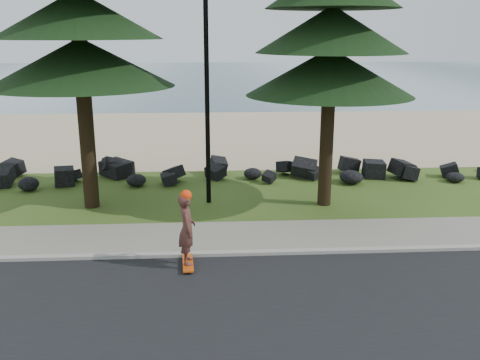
{
  "coord_description": "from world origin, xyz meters",
  "views": [
    {
      "loc": [
        0.03,
        -12.49,
        5.08
      ],
      "look_at": [
        0.77,
        0.0,
        1.59
      ],
      "focal_mm": 40.0,
      "sensor_mm": 36.0,
      "label": 1
    }
  ],
  "objects": [
    {
      "name": "seawall_boulders",
      "position": [
        0.0,
        5.6,
        0.0
      ],
      "size": [
        60.0,
        2.4,
        1.1
      ],
      "primitive_type": null,
      "color": "black",
      "rests_on": "ground"
    },
    {
      "name": "kerb",
      "position": [
        0.0,
        -0.9,
        0.05
      ],
      "size": [
        160.0,
        0.2,
        0.1
      ],
      "primitive_type": "cube",
      "color": "#A59F94",
      "rests_on": "ground"
    },
    {
      "name": "lamp_post",
      "position": [
        0.0,
        3.2,
        4.13
      ],
      "size": [
        0.25,
        0.14,
        8.14
      ],
      "color": "black",
      "rests_on": "ground"
    },
    {
      "name": "ground",
      "position": [
        0.0,
        0.0,
        0.0
      ],
      "size": [
        160.0,
        160.0,
        0.0
      ],
      "primitive_type": "plane",
      "color": "#365019",
      "rests_on": "ground"
    },
    {
      "name": "road",
      "position": [
        0.0,
        -4.5,
        0.01
      ],
      "size": [
        160.0,
        7.0,
        0.02
      ],
      "primitive_type": "cube",
      "color": "black",
      "rests_on": "ground"
    },
    {
      "name": "ocean",
      "position": [
        0.0,
        51.0,
        0.0
      ],
      "size": [
        160.0,
        58.0,
        0.01
      ],
      "primitive_type": "cube",
      "color": "#30505D",
      "rests_on": "ground"
    },
    {
      "name": "beach_sand",
      "position": [
        0.0,
        14.5,
        0.01
      ],
      "size": [
        160.0,
        15.0,
        0.01
      ],
      "primitive_type": "cube",
      "color": "tan",
      "rests_on": "ground"
    },
    {
      "name": "skateboarder",
      "position": [
        -0.48,
        -1.46,
        0.9
      ],
      "size": [
        0.42,
        0.97,
        1.77
      ],
      "rotation": [
        0.0,
        0.0,
        1.63
      ],
      "color": "#C6470B",
      "rests_on": "ground"
    },
    {
      "name": "sidewalk",
      "position": [
        0.0,
        0.2,
        0.04
      ],
      "size": [
        160.0,
        2.0,
        0.08
      ],
      "primitive_type": "cube",
      "color": "gray",
      "rests_on": "ground"
    }
  ]
}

